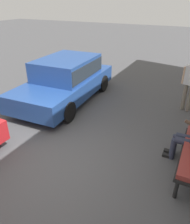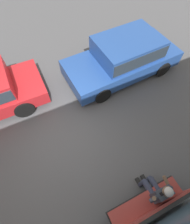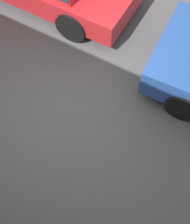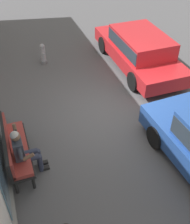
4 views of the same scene
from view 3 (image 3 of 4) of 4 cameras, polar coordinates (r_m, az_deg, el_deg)
name	(u,v)px [view 3 (image 3 of 4)]	position (r m, az deg, el deg)	size (l,w,h in m)	color
ground_plane	(79,104)	(6.31, -2.72, 1.32)	(60.00, 60.00, 0.00)	#4C4C4F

